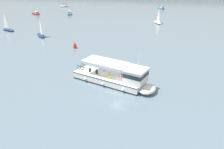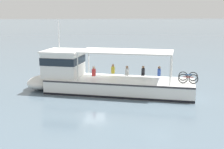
{
  "view_description": "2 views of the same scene",
  "coord_description": "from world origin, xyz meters",
  "px_view_note": "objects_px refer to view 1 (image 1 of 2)",
  "views": [
    {
      "loc": [
        5.19,
        -27.39,
        14.94
      ],
      "look_at": [
        -1.68,
        1.69,
        1.4
      ],
      "focal_mm": 36.2,
      "sensor_mm": 36.0,
      "label": 1
    },
    {
      "loc": [
        0.48,
        24.59,
        6.1
      ],
      "look_at": [
        -1.68,
        1.69,
        1.4
      ],
      "focal_mm": 50.81,
      "sensor_mm": 36.0,
      "label": 2
    }
  ],
  "objects_px": {
    "motorboat_horizon_west": "(36,13)",
    "sailboat_far_right": "(157,22)",
    "motorboat_off_stern": "(70,13)",
    "motorboat_near_port": "(161,8)",
    "sailboat_off_bow": "(41,34)",
    "channel_buoy": "(75,46)",
    "sailboat_mid_channel": "(8,29)",
    "ferry_main": "(118,78)",
    "sailboat_near_starboard": "(64,6)"
  },
  "relations": [
    {
      "from": "ferry_main",
      "to": "motorboat_near_port",
      "type": "xyz_separation_m",
      "value": [
        3.35,
        77.54,
        -0.47
      ]
    },
    {
      "from": "motorboat_horizon_west",
      "to": "motorboat_off_stern",
      "type": "bearing_deg",
      "value": 13.72
    },
    {
      "from": "sailboat_near_starboard",
      "to": "sailboat_far_right",
      "type": "height_order",
      "value": "same"
    },
    {
      "from": "sailboat_off_bow",
      "to": "channel_buoy",
      "type": "xyz_separation_m",
      "value": [
        12.12,
        -7.15,
        0.03
      ]
    },
    {
      "from": "sailboat_near_starboard",
      "to": "channel_buoy",
      "type": "xyz_separation_m",
      "value": [
        29.31,
        -59.34,
        0.03
      ]
    },
    {
      "from": "sailboat_far_right",
      "to": "sailboat_off_bow",
      "type": "bearing_deg",
      "value": -140.23
    },
    {
      "from": "sailboat_mid_channel",
      "to": "motorboat_off_stern",
      "type": "bearing_deg",
      "value": 77.79
    },
    {
      "from": "sailboat_mid_channel",
      "to": "motorboat_near_port",
      "type": "xyz_separation_m",
      "value": [
        40.25,
        51.89,
        0.0
      ]
    },
    {
      "from": "sailboat_off_bow",
      "to": "motorboat_horizon_west",
      "type": "bearing_deg",
      "value": 122.38
    },
    {
      "from": "sailboat_mid_channel",
      "to": "ferry_main",
      "type": "bearing_deg",
      "value": -34.8
    },
    {
      "from": "sailboat_near_starboard",
      "to": "motorboat_off_stern",
      "type": "xyz_separation_m",
      "value": [
        11.34,
        -19.84,
        0.0
      ]
    },
    {
      "from": "motorboat_off_stern",
      "to": "sailboat_far_right",
      "type": "bearing_deg",
      "value": -14.8
    },
    {
      "from": "sailboat_near_starboard",
      "to": "motorboat_horizon_west",
      "type": "bearing_deg",
      "value": -93.38
    },
    {
      "from": "motorboat_near_port",
      "to": "motorboat_off_stern",
      "type": "bearing_deg",
      "value": -145.91
    },
    {
      "from": "ferry_main",
      "to": "sailboat_mid_channel",
      "type": "height_order",
      "value": "sailboat_mid_channel"
    },
    {
      "from": "sailboat_mid_channel",
      "to": "sailboat_far_right",
      "type": "xyz_separation_m",
      "value": [
        40.19,
        19.9,
        0.0
      ]
    },
    {
      "from": "sailboat_far_right",
      "to": "channel_buoy",
      "type": "height_order",
      "value": "sailboat_far_right"
    },
    {
      "from": "sailboat_off_bow",
      "to": "channel_buoy",
      "type": "bearing_deg",
      "value": -30.55
    },
    {
      "from": "motorboat_horizon_west",
      "to": "motorboat_near_port",
      "type": "distance_m",
      "value": 53.5
    },
    {
      "from": "motorboat_off_stern",
      "to": "motorboat_near_port",
      "type": "bearing_deg",
      "value": 34.09
    },
    {
      "from": "sailboat_near_starboard",
      "to": "sailboat_off_bow",
      "type": "xyz_separation_m",
      "value": [
        17.19,
        -52.19,
        0.0
      ]
    },
    {
      "from": "ferry_main",
      "to": "sailboat_far_right",
      "type": "bearing_deg",
      "value": 85.87
    },
    {
      "from": "sailboat_far_right",
      "to": "sailboat_off_bow",
      "type": "xyz_separation_m",
      "value": [
        -28.08,
        -23.38,
        0.0
      ]
    },
    {
      "from": "sailboat_off_bow",
      "to": "motorboat_off_stern",
      "type": "height_order",
      "value": "sailboat_off_bow"
    },
    {
      "from": "motorboat_horizon_west",
      "to": "sailboat_far_right",
      "type": "relative_size",
      "value": 0.69
    },
    {
      "from": "sailboat_mid_channel",
      "to": "sailboat_near_starboard",
      "type": "distance_m",
      "value": 48.98
    },
    {
      "from": "sailboat_far_right",
      "to": "ferry_main",
      "type": "bearing_deg",
      "value": -94.13
    },
    {
      "from": "sailboat_far_right",
      "to": "sailboat_off_bow",
      "type": "relative_size",
      "value": 1.0
    },
    {
      "from": "channel_buoy",
      "to": "sailboat_far_right",
      "type": "bearing_deg",
      "value": 62.39
    },
    {
      "from": "ferry_main",
      "to": "motorboat_near_port",
      "type": "bearing_deg",
      "value": 87.53
    },
    {
      "from": "sailboat_near_starboard",
      "to": "channel_buoy",
      "type": "bearing_deg",
      "value": -63.71
    },
    {
      "from": "ferry_main",
      "to": "sailboat_mid_channel",
      "type": "xyz_separation_m",
      "value": [
        -36.9,
        25.65,
        -0.48
      ]
    },
    {
      "from": "sailboat_far_right",
      "to": "sailboat_near_starboard",
      "type": "bearing_deg",
      "value": 147.53
    },
    {
      "from": "sailboat_near_starboard",
      "to": "motorboat_near_port",
      "type": "relative_size",
      "value": 1.5
    },
    {
      "from": "ferry_main",
      "to": "sailboat_mid_channel",
      "type": "distance_m",
      "value": 44.94
    },
    {
      "from": "ferry_main",
      "to": "motorboat_off_stern",
      "type": "distance_m",
      "value": 62.55
    },
    {
      "from": "motorboat_horizon_west",
      "to": "sailboat_off_bow",
      "type": "height_order",
      "value": "sailboat_off_bow"
    },
    {
      "from": "motorboat_off_stern",
      "to": "sailboat_off_bow",
      "type": "bearing_deg",
      "value": -79.74
    },
    {
      "from": "sailboat_far_right",
      "to": "channel_buoy",
      "type": "bearing_deg",
      "value": -117.61
    },
    {
      "from": "sailboat_off_bow",
      "to": "sailboat_far_right",
      "type": "bearing_deg",
      "value": 39.77
    },
    {
      "from": "sailboat_mid_channel",
      "to": "sailboat_near_starboard",
      "type": "height_order",
      "value": "same"
    },
    {
      "from": "sailboat_mid_channel",
      "to": "motorboat_horizon_west",
      "type": "relative_size",
      "value": 1.44
    },
    {
      "from": "ferry_main",
      "to": "motorboat_horizon_west",
      "type": "relative_size",
      "value": 3.48
    },
    {
      "from": "sailboat_near_starboard",
      "to": "motorboat_near_port",
      "type": "bearing_deg",
      "value": 4.01
    },
    {
      "from": "sailboat_near_starboard",
      "to": "sailboat_far_right",
      "type": "relative_size",
      "value": 1.0
    },
    {
      "from": "motorboat_horizon_west",
      "to": "motorboat_near_port",
      "type": "relative_size",
      "value": 1.04
    },
    {
      "from": "ferry_main",
      "to": "motorboat_near_port",
      "type": "relative_size",
      "value": 3.63
    },
    {
      "from": "motorboat_near_port",
      "to": "sailboat_mid_channel",
      "type": "bearing_deg",
      "value": -127.8
    },
    {
      "from": "motorboat_near_port",
      "to": "sailboat_near_starboard",
      "type": "bearing_deg",
      "value": -175.99
    },
    {
      "from": "sailboat_near_starboard",
      "to": "sailboat_off_bow",
      "type": "bearing_deg",
      "value": -71.76
    }
  ]
}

